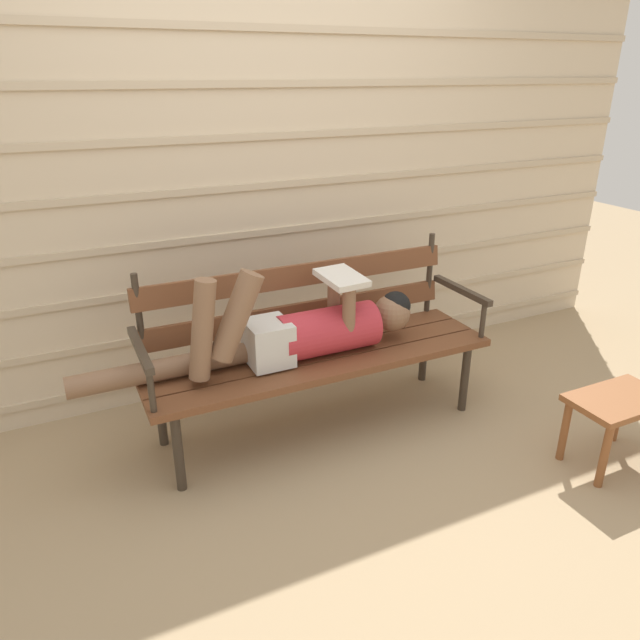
# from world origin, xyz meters

# --- Properties ---
(ground_plane) EXTENTS (12.00, 12.00, 0.00)m
(ground_plane) POSITION_xyz_m (0.00, 0.00, 0.00)
(ground_plane) COLOR tan
(house_siding) EXTENTS (5.05, 0.08, 2.29)m
(house_siding) POSITION_xyz_m (0.00, 0.84, 1.14)
(house_siding) COLOR beige
(house_siding) RESTS_ON ground
(park_bench) EXTENTS (1.75, 0.50, 0.88)m
(park_bench) POSITION_xyz_m (-0.00, 0.24, 0.47)
(park_bench) COLOR brown
(park_bench) RESTS_ON ground
(reclining_person) EXTENTS (1.67, 0.27, 0.51)m
(reclining_person) POSITION_xyz_m (-0.11, 0.17, 0.57)
(reclining_person) COLOR #B72D38
(footstool) EXTENTS (0.45, 0.28, 0.35)m
(footstool) POSITION_xyz_m (1.09, -0.69, 0.28)
(footstool) COLOR brown
(footstool) RESTS_ON ground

